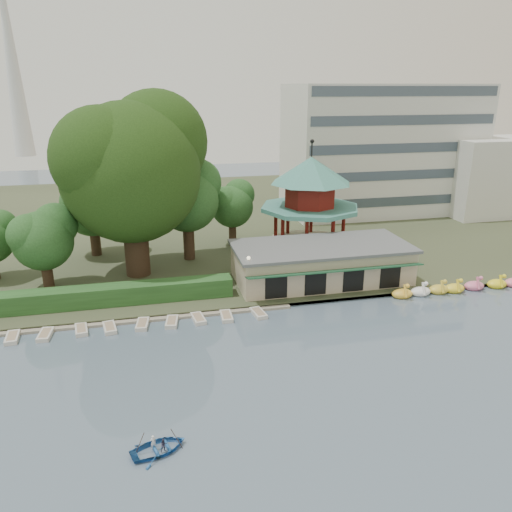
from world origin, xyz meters
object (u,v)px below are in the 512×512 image
object	(u,v)px
dock	(105,322)
pavilion	(310,195)
boathouse	(321,262)
big_tree	(132,163)
rowboat_with_passengers	(159,445)

from	to	relation	value
dock	pavilion	bearing A→B (deg)	31.66
boathouse	pavilion	bearing A→B (deg)	78.72
boathouse	big_tree	xyz separation A→B (m)	(-18.80, 6.26, 10.16)
dock	big_tree	world-z (taller)	big_tree
dock	pavilion	distance (m)	29.14
pavilion	big_tree	size ratio (longest dim) A/B	0.69
big_tree	rowboat_with_passengers	distance (m)	31.34
dock	rowboat_with_passengers	xyz separation A→B (m)	(3.95, -17.89, 0.35)
dock	rowboat_with_passengers	bearing A→B (deg)	-77.54
pavilion	rowboat_with_passengers	distance (m)	38.98
boathouse	rowboat_with_passengers	size ratio (longest dim) A/B	3.52
pavilion	rowboat_with_passengers	world-z (taller)	pavilion
dock	rowboat_with_passengers	distance (m)	18.32
dock	big_tree	size ratio (longest dim) A/B	1.74
pavilion	big_tree	world-z (taller)	big_tree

